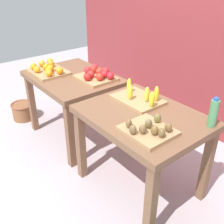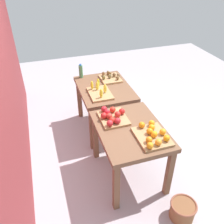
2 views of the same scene
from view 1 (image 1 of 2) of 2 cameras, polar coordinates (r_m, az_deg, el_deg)
The scene contains 10 objects.
ground_plane at distance 3.01m, azimuth -1.78°, elevation -9.55°, with size 8.00×8.00×0.00m, color #B0A7AF.
back_wall at distance 3.37m, azimuth 17.89°, elevation 21.23°, with size 4.40×0.12×3.00m, color maroon.
display_table_left at distance 3.08m, azimuth -8.28°, elevation 5.62°, with size 1.04×0.80×0.79m.
display_table_right at distance 2.28m, azimuth 6.46°, elevation -3.02°, with size 1.04×0.80×0.79m.
orange_bin at distance 3.15m, azimuth -13.58°, elevation 8.78°, with size 0.47×0.36×0.11m.
apple_bin at distance 2.90m, azimuth -3.33°, elevation 7.89°, with size 0.43×0.36×0.11m.
banana_crate at distance 2.40m, azimuth 5.76°, elevation 3.03°, with size 0.45×0.32×0.17m.
kiwi_bin at distance 1.96m, azimuth 7.75°, elevation -3.73°, with size 0.36×0.32×0.10m.
water_bottle at distance 2.13m, azimuth 20.82°, elevation -0.20°, with size 0.07×0.07×0.24m.
wicker_basket at distance 3.87m, azimuth -18.47°, elevation 0.29°, with size 0.31×0.31×0.23m.
Camera 1 is at (1.91, -1.40, 1.87)m, focal length 42.82 mm.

